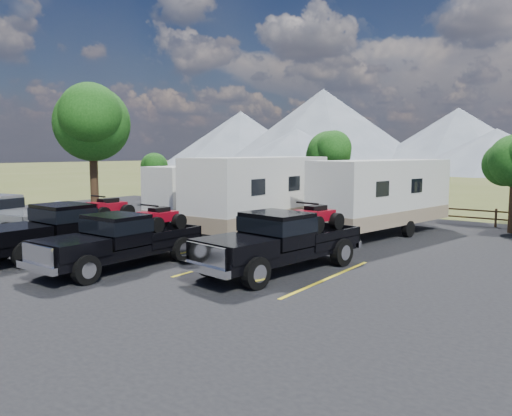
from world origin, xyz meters
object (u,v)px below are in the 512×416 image
Objects in this scene: rig_center at (123,239)px; rig_right at (282,239)px; rig_left at (70,227)px; trailer_left at (215,195)px; tree_big_nw at (92,123)px; person_a at (69,222)px; trailer_center at (260,194)px; trailer_right at (382,196)px; person_b at (60,225)px.

rig_center is 5.36m from rig_right.
trailer_left reaches higher than rig_left.
rig_center is at bearing -32.42° from tree_big_nw.
rig_right reaches higher than person_a.
trailer_left is at bearing 5.35° from tree_big_nw.
trailer_center reaches higher than person_a.
tree_big_nw is 12.44m from rig_left.
rig_right is at bearing -49.81° from trailer_center.
tree_big_nw is at bearing 141.95° from rig_left.
rig_left is 8.38m from trailer_left.
trailer_right is (7.80, 2.93, 0.16)m from trailer_left.
person_a is 0.88m from person_b.
rig_right is at bearing 145.05° from person_a.
tree_big_nw is 10.50m from person_a.
rig_left reaches higher than person_a.
person_a is (6.97, -6.33, -4.64)m from tree_big_nw.
rig_left is at bearing 104.60° from person_a.
rig_left is 0.65× the size of trailer_right.
trailer_left is 3.27m from trailer_center.
trailer_right is at bearing 35.42° from trailer_center.
trailer_center reaches higher than trailer_left.
trailer_right is at bearing -176.51° from person_a.
trailer_left is (-3.37, 8.60, 0.69)m from rig_center.
rig_left is 3.56× the size of person_a.
rig_center is 9.27m from trailer_left.
person_a is at bearing 149.66° from rig_left.
trailer_right reaches higher than trailer_left.
trailer_left is 7.45m from person_a.
rig_left is 8.39m from rig_right.
trailer_right is at bearing 14.00° from person_b.
tree_big_nw reaches higher than person_a.
tree_big_nw reaches higher than person_b.
trailer_center reaches higher than rig_left.
trailer_left is at bearing -147.47° from person_a.
person_b is (-1.37, 0.45, -0.08)m from rig_left.
tree_big_nw is at bearing 100.89° from person_b.
tree_big_nw is at bearing -179.81° from trailer_center.
person_b is at bearing -94.87° from trailer_left.
person_a is (-1.89, -7.16, -0.75)m from trailer_left.
rig_right is 0.73× the size of trailer_left.
rig_center is at bearing 122.05° from person_a.
trailer_left is at bearing 112.19° from rig_center.
rig_left is (8.82, -7.52, -4.52)m from tree_big_nw.
person_a is at bearing -99.52° from trailer_left.
rig_right reaches higher than person_b.
rig_center reaches higher than person_a.
person_b is (-4.79, 0.70, -0.02)m from rig_center.
tree_big_nw is 0.85× the size of trailer_left.
rig_left is 3.41× the size of person_b.
trailer_right is 14.02m from person_a.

